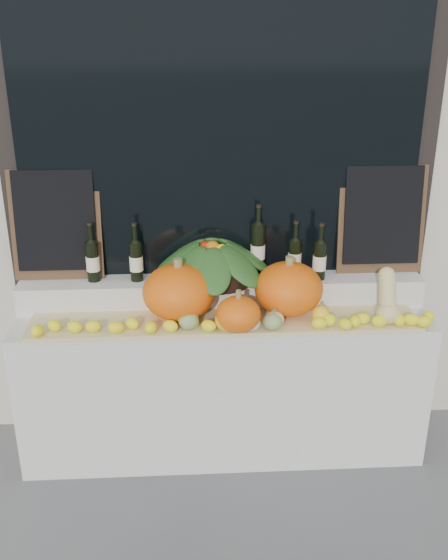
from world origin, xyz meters
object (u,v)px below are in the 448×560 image
at_px(pumpkin_left, 179,292).
at_px(produce_bowl, 213,260).
at_px(pumpkin_right, 288,289).
at_px(butternut_squash, 388,299).
at_px(wine_bottle_tall, 258,249).

xyz_separation_m(pumpkin_left, produce_bowl, (0.19, 0.20, 0.10)).
distance_m(pumpkin_right, butternut_squash, 0.53).
relative_size(pumpkin_left, produce_bowl, 0.55).
bearing_deg(butternut_squash, wine_bottle_tall, 151.51).
bearing_deg(pumpkin_right, wine_bottle_tall, 121.26).
bearing_deg(pumpkin_right, pumpkin_left, -178.35).
bearing_deg(wine_bottle_tall, butternut_squash, -28.49).
relative_size(pumpkin_right, produce_bowl, 0.53).
height_order(butternut_squash, produce_bowl, produce_bowl).
height_order(pumpkin_left, pumpkin_right, pumpkin_left).
relative_size(pumpkin_left, butternut_squash, 1.38).
bearing_deg(butternut_squash, produce_bowl, 161.68).
distance_m(butternut_squash, produce_bowl, 0.98).
bearing_deg(pumpkin_left, wine_bottle_tall, 29.61).
distance_m(pumpkin_left, produce_bowl, 0.30).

